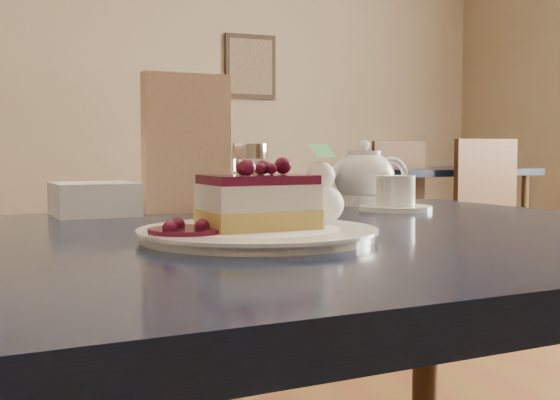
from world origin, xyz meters
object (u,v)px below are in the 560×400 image
object	(u,v)px
main_table	(240,301)
bg_table_far_right	(436,274)
cheesecake_slice	(258,202)
dessert_plate	(258,234)
tea_set	(370,182)

from	to	relation	value
main_table	bg_table_far_right	world-z (taller)	main_table
cheesecake_slice	dessert_plate	bearing A→B (deg)	85.30
bg_table_far_right	dessert_plate	bearing A→B (deg)	-129.83
main_table	dessert_plate	world-z (taller)	dessert_plate
main_table	bg_table_far_right	size ratio (longest dim) A/B	0.70
dessert_plate	cheesecake_slice	size ratio (longest dim) A/B	2.04
main_table	cheesecake_slice	bearing A→B (deg)	-90.00
main_table	tea_set	size ratio (longest dim) A/B	5.26
main_table	cheesecake_slice	size ratio (longest dim) A/B	9.97
main_table	tea_set	xyz separation A→B (m)	(0.36, 0.34, 0.13)
main_table	bg_table_far_right	xyz separation A→B (m)	(2.36, 3.06, -0.62)
tea_set	dessert_plate	bearing A→B (deg)	-132.73
dessert_plate	cheesecake_slice	bearing A→B (deg)	-90.00
main_table	dessert_plate	bearing A→B (deg)	-90.00
cheesecake_slice	bg_table_far_right	distance (m)	3.98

